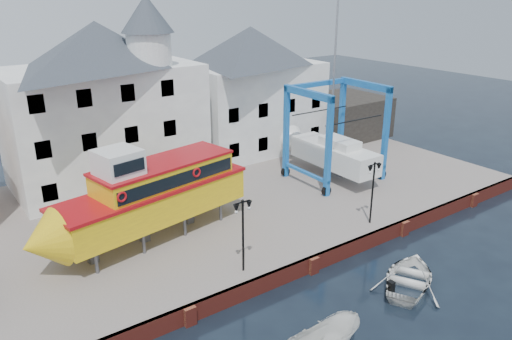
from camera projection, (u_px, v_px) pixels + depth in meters
ground at (313, 273)px, 28.73m from camera, size 140.00×140.00×0.00m
hardstanding at (214, 202)px, 36.94m from camera, size 44.00×22.00×1.00m
quay_wall at (312, 264)px, 28.63m from camera, size 44.00×0.47×1.00m
building_white_main at (105, 102)px, 37.55m from camera, size 14.00×8.30×14.00m
building_white_right at (251, 89)px, 45.85m from camera, size 12.00×8.00×11.20m
shed_dark at (342, 116)px, 51.03m from camera, size 8.00×7.00×4.00m
lamp_post_left at (243, 217)px, 26.01m from camera, size 1.12×0.32×4.20m
lamp_post_right at (374, 177)px, 31.48m from camera, size 1.12×0.32×4.20m
tour_boat at (142, 197)px, 29.27m from camera, size 14.37×5.83×6.09m
travel_lift at (327, 146)px, 40.12m from camera, size 6.78×9.53×14.35m
motorboat_b at (409, 284)px, 27.65m from camera, size 6.24×5.65×1.06m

